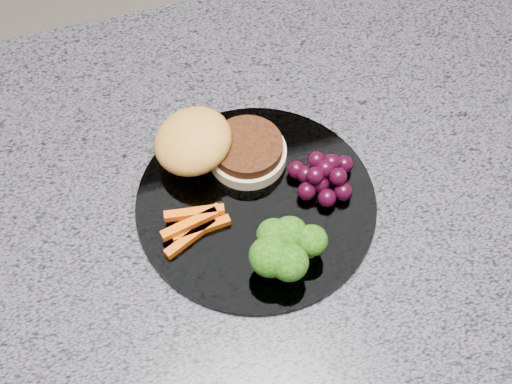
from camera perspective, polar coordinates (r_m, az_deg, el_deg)
The scene contains 7 objects.
island_cabinet at distance 1.21m, azimuth -0.28°, elevation -11.52°, with size 1.20×0.60×0.86m, color #512E1C.
countertop at distance 0.80m, azimuth -0.41°, elevation -0.05°, with size 1.20×0.60×0.04m, color #54535E.
plate at distance 0.77m, azimuth -0.00°, elevation -0.92°, with size 0.26×0.26×0.01m, color white.
burger at distance 0.78m, azimuth -3.49°, elevation 3.60°, with size 0.16×0.12×0.05m.
carrot_sticks at distance 0.75m, azimuth -5.00°, elevation -2.62°, with size 0.08×0.05×0.02m.
broccoli at distance 0.71m, azimuth 2.28°, elevation -4.52°, with size 0.08×0.07×0.05m.
grape_bunch at distance 0.77m, azimuth 5.43°, elevation 1.31°, with size 0.07×0.06×0.03m.
Camera 1 is at (-0.12, -0.41, 1.56)m, focal length 50.00 mm.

